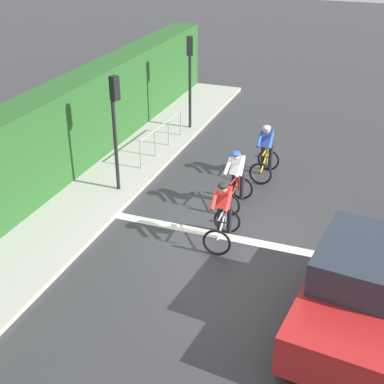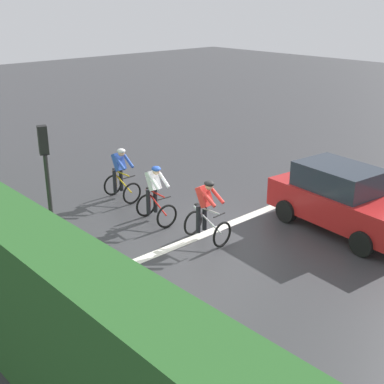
{
  "view_description": "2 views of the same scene",
  "coord_description": "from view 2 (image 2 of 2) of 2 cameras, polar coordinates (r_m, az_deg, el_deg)",
  "views": [
    {
      "loc": [
        3.3,
        -10.66,
        7.16
      ],
      "look_at": [
        -0.92,
        0.64,
        0.8
      ],
      "focal_mm": 50.5,
      "sensor_mm": 36.0,
      "label": 1
    },
    {
      "loc": [
        -8.35,
        -8.88,
        5.95
      ],
      "look_at": [
        0.51,
        0.81,
        0.99
      ],
      "focal_mm": 48.32,
      "sensor_mm": 36.0,
      "label": 2
    }
  ],
  "objects": [
    {
      "name": "ground_plane",
      "position": [
        13.56,
        0.7,
        -5.32
      ],
      "size": [
        80.0,
        80.0,
        0.0
      ],
      "primitive_type": "plane",
      "color": "#333335"
    },
    {
      "name": "cyclist_second",
      "position": [
        14.38,
        -4.11,
        -0.34
      ],
      "size": [
        0.75,
        1.12,
        1.66
      ],
      "color": "black",
      "rests_on": "ground"
    },
    {
      "name": "cyclist_lead",
      "position": [
        16.13,
        -7.87,
        1.88
      ],
      "size": [
        0.69,
        1.08,
        1.66
      ],
      "color": "black",
      "rests_on": "ground"
    },
    {
      "name": "cyclist_mid",
      "position": [
        13.24,
        1.58,
        -2.2
      ],
      "size": [
        0.74,
        1.12,
        1.66
      ],
      "color": "black",
      "rests_on": "ground"
    },
    {
      "name": "pedestrian_railing_kerbside",
      "position": [
        14.99,
        -20.07,
        -0.83
      ],
      "size": [
        0.19,
        3.01,
        1.03
      ],
      "color": "#999EA3",
      "rests_on": "ground"
    },
    {
      "name": "traffic_light_near_crossing",
      "position": [
        11.99,
        -15.73,
        1.81
      ],
      "size": [
        0.26,
        0.3,
        3.34
      ],
      "color": "black",
      "rests_on": "ground"
    },
    {
      "name": "car_red",
      "position": [
        14.44,
        16.26,
        -0.74
      ],
      "size": [
        2.22,
        4.26,
        1.76
      ],
      "color": "#B21E1E",
      "rests_on": "ground"
    },
    {
      "name": "sidewalk_kerb",
      "position": [
        13.04,
        -19.34,
        -7.41
      ],
      "size": [
        2.8,
        19.79,
        0.12
      ],
      "primitive_type": "cube",
      "color": "#ADA89E",
      "rests_on": "ground"
    },
    {
      "name": "road_marking_stop_line",
      "position": [
        13.65,
        0.29,
        -5.11
      ],
      "size": [
        7.0,
        0.3,
        0.01
      ],
      "primitive_type": "cube",
      "color": "silver",
      "rests_on": "ground"
    }
  ]
}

